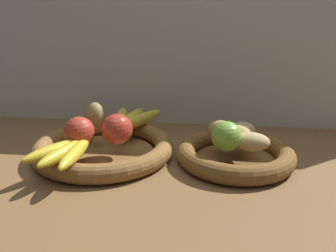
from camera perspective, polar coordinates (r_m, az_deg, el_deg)
name	(u,v)px	position (r cm, az deg, el deg)	size (l,w,h in cm)	color
ground_plane	(175,165)	(83.32, 1.14, -6.53)	(140.00, 90.00, 3.00)	brown
back_wall	(186,35)	(105.70, 3.01, 15.02)	(140.00, 3.00, 55.00)	silver
fruit_bowl_left	(104,148)	(85.37, -10.70, -3.65)	(34.30, 34.30, 4.41)	brown
fruit_bowl_right	(235,154)	(81.78, 11.19, -4.68)	(27.67, 27.67, 4.41)	brown
apple_red_right	(117,129)	(79.71, -8.53, -0.52)	(7.26, 7.26, 7.26)	#B73828
apple_red_front	(79,132)	(80.26, -14.67, -0.92)	(6.94, 6.94, 6.94)	#B73828
pear_brown	(96,118)	(88.31, -12.00, 1.39)	(5.31, 5.57, 7.98)	olive
banana_bunch_front	(67,151)	(75.32, -16.66, -4.02)	(11.71, 17.50, 2.90)	gold
banana_bunch_back	(131,119)	(94.10, -6.24, 1.19)	(14.40, 19.92, 3.16)	yellow
potato_small	(251,142)	(77.66, 13.75, -2.58)	(8.35, 5.24, 4.18)	tan
potato_large	(236,135)	(80.08, 11.39, -1.53)	(7.07, 4.90, 4.79)	tan
potato_back	(243,131)	(84.23, 12.48, -0.77)	(6.16, 4.86, 4.37)	tan
potato_oblong	(221,131)	(82.34, 8.92, -0.76)	(6.67, 5.04, 4.99)	#A38451
lime_near	(226,136)	(76.14, 9.79, -1.70)	(6.73, 6.73, 6.73)	#7AAD3D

